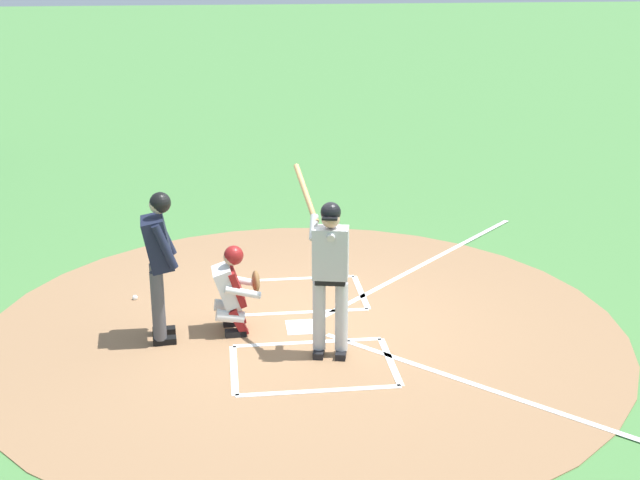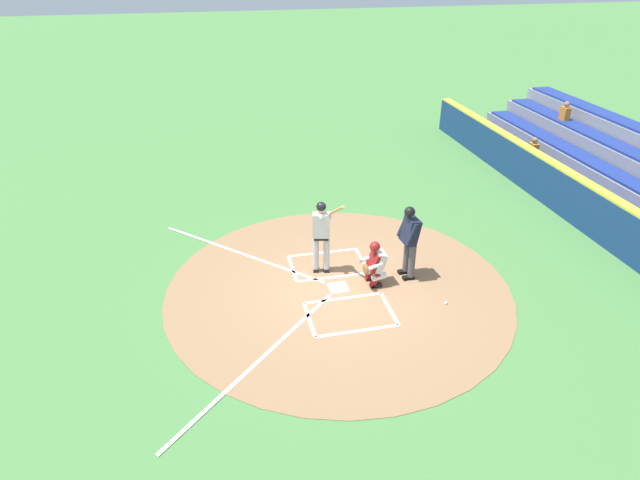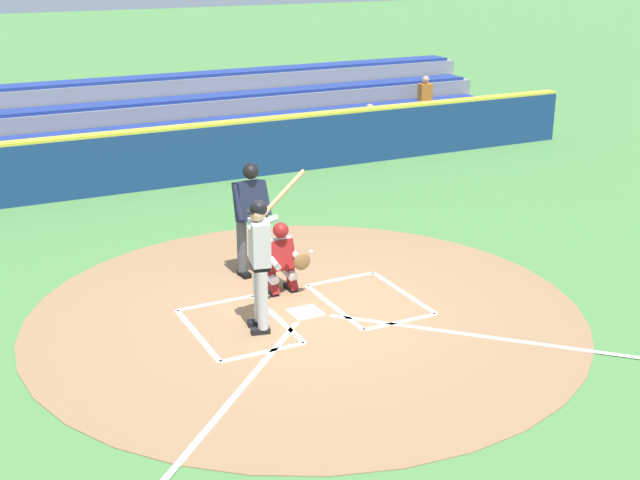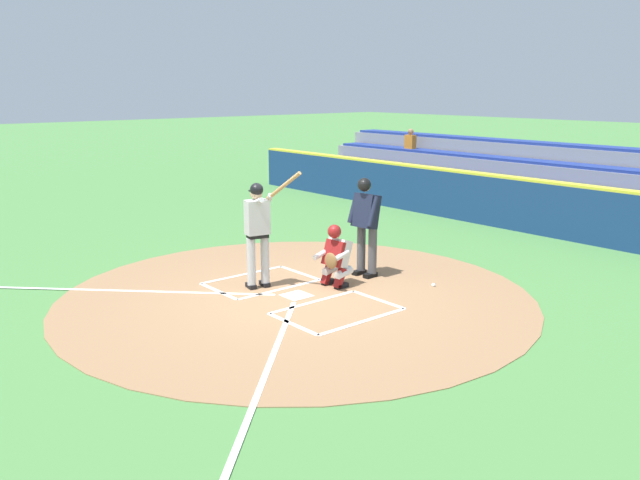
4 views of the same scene
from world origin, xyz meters
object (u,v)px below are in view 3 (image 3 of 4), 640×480
Objects in this scene: plate_umpire at (250,211)px; baseball at (311,252)px; batter at (260,255)px; catcher at (282,256)px.

plate_umpire is 25.20× the size of baseball.
catcher is at bearing -126.14° from batter.
plate_umpire is 1.71m from baseball.
batter is at bearing 71.61° from plate_umpire.
plate_umpire reaches higher than baseball.
baseball is at bearing -128.79° from batter.
catcher is 1.00m from plate_umpire.
plate_umpire is at bearing -80.53° from catcher.
plate_umpire is at bearing -108.39° from batter.
baseball is at bearing -130.84° from catcher.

